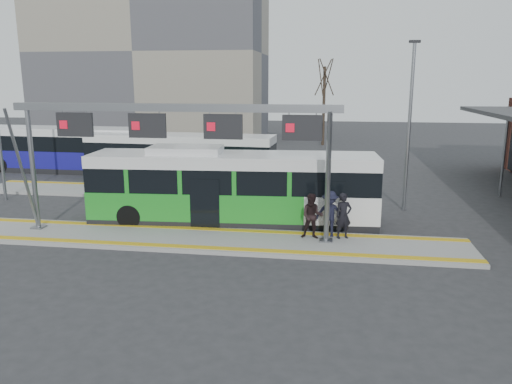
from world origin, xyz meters
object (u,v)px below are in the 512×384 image
Objects in this scene: hero_bus at (232,189)px; passenger_a at (344,216)px; gantry at (176,131)px; passenger_b at (312,216)px; passenger_c at (330,214)px.

hero_bus is 5.21m from passenger_a.
passenger_a is at bearing 4.76° from gantry.
hero_bus is at bearing 134.95° from passenger_a.
hero_bus reaches higher than passenger_a.
passenger_c is at bearing 28.37° from passenger_b.
gantry is at bearing -127.78° from hero_bus.
hero_bus reaches higher than passenger_c.
passenger_c is at bearing 140.72° from passenger_a.
passenger_a is (6.50, 0.54, -3.25)m from gantry.
passenger_a is at bearing -25.76° from hero_bus.
passenger_c reaches higher than passenger_b.
hero_bus is 4.65m from passenger_c.
hero_bus is 6.83× the size of passenger_c.
passenger_a reaches higher than passenger_b.
passenger_a is 1.22m from passenger_b.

